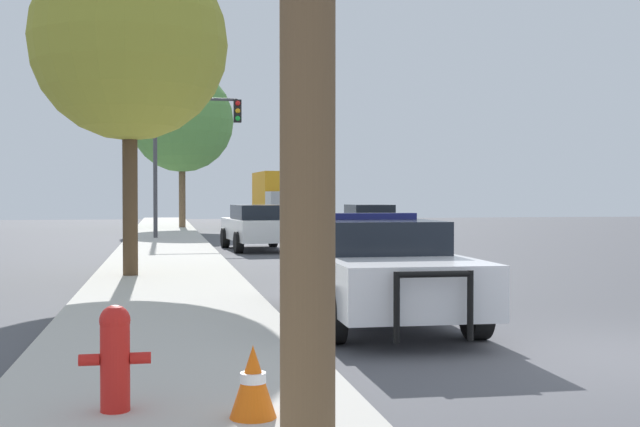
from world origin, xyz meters
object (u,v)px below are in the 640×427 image
at_px(tree_sidewalk_far, 182,121).
at_px(traffic_cone, 253,381).
at_px(car_background_distant, 289,212).
at_px(car_background_midblock, 257,226).
at_px(traffic_light, 188,138).
at_px(box_truck, 279,197).
at_px(police_car, 374,266).
at_px(fire_hydrant, 115,355).
at_px(tree_sidewalk_near, 129,43).
at_px(car_background_oncoming, 370,222).

bearing_deg(tree_sidewalk_far, traffic_cone, -90.54).
bearing_deg(tree_sidewalk_far, car_background_distant, 39.75).
height_order(car_background_midblock, tree_sidewalk_far, tree_sidewalk_far).
distance_m(traffic_light, box_truck, 19.11).
height_order(police_car, fire_hydrant, police_car).
height_order(box_truck, tree_sidewalk_far, tree_sidewalk_far).
height_order(traffic_light, car_background_distant, traffic_light).
xyz_separation_m(tree_sidewalk_far, tree_sidewalk_near, (-1.65, -25.88, -0.85)).
distance_m(car_background_midblock, tree_sidewalk_far, 17.58).
bearing_deg(traffic_light, car_background_midblock, -71.50).
distance_m(car_background_oncoming, traffic_cone, 24.89).
distance_m(police_car, fire_hydrant, 5.70).
relative_size(traffic_light, car_background_distant, 1.23).
bearing_deg(car_background_midblock, fire_hydrant, -103.77).
relative_size(car_background_distant, tree_sidewalk_near, 0.67).
bearing_deg(fire_hydrant, tree_sidewalk_far, 87.89).
xyz_separation_m(car_background_midblock, traffic_cone, (-2.36, -20.16, -0.38)).
height_order(police_car, car_background_midblock, police_car).
bearing_deg(car_background_midblock, traffic_light, 104.36).
xyz_separation_m(traffic_light, car_background_distant, (6.49, 16.15, -3.27)).
bearing_deg(traffic_cone, box_truck, 81.60).
height_order(traffic_light, box_truck, traffic_light).
bearing_deg(traffic_cone, car_background_oncoming, 73.37).
bearing_deg(car_background_oncoming, car_background_distant, -88.16).
height_order(traffic_light, traffic_cone, traffic_light).
height_order(car_background_distant, tree_sidewalk_near, tree_sidewalk_near).
relative_size(fire_hydrant, car_background_oncoming, 0.19).
bearing_deg(car_background_distant, tree_sidewalk_far, -144.26).
bearing_deg(car_background_midblock, traffic_cone, -100.81).
height_order(car_background_midblock, traffic_cone, car_background_midblock).
relative_size(car_background_oncoming, tree_sidewalk_far, 0.51).
distance_m(traffic_light, tree_sidewalk_far, 10.88).
xyz_separation_m(box_truck, traffic_cone, (-6.52, -44.10, -1.33)).
bearing_deg(tree_sidewalk_near, traffic_cone, -83.27).
height_order(box_truck, tree_sidewalk_near, tree_sidewalk_near).
distance_m(police_car, car_background_midblock, 15.11).
height_order(traffic_light, tree_sidewalk_near, tree_sidewalk_near).
height_order(police_car, car_background_oncoming, police_car).
bearing_deg(tree_sidewalk_near, fire_hydrant, -88.37).
xyz_separation_m(fire_hydrant, car_background_midblock, (3.36, 19.78, 0.22)).
height_order(car_background_midblock, tree_sidewalk_near, tree_sidewalk_near).
distance_m(car_background_midblock, traffic_cone, 20.30).
bearing_deg(traffic_cone, police_car, 65.91).
height_order(traffic_light, tree_sidewalk_far, tree_sidewalk_far).
xyz_separation_m(tree_sidewalk_far, traffic_cone, (-0.35, -36.91, -5.32)).
bearing_deg(car_background_oncoming, police_car, 76.46).
height_order(fire_hydrant, car_background_distant, car_background_distant).
height_order(tree_sidewalk_far, traffic_cone, tree_sidewalk_far).
height_order(fire_hydrant, tree_sidewalk_near, tree_sidewalk_near).
relative_size(box_truck, traffic_cone, 13.59).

